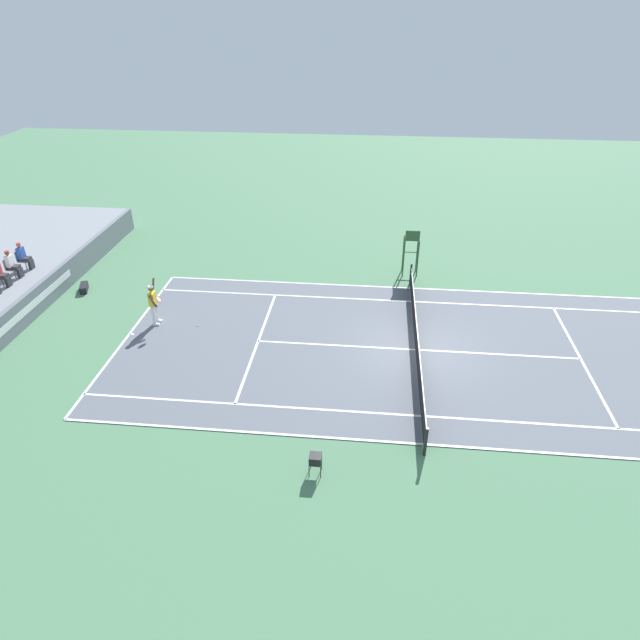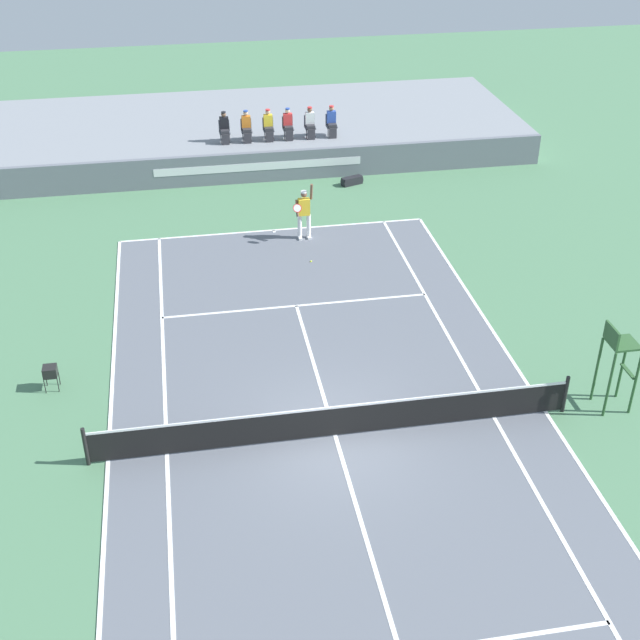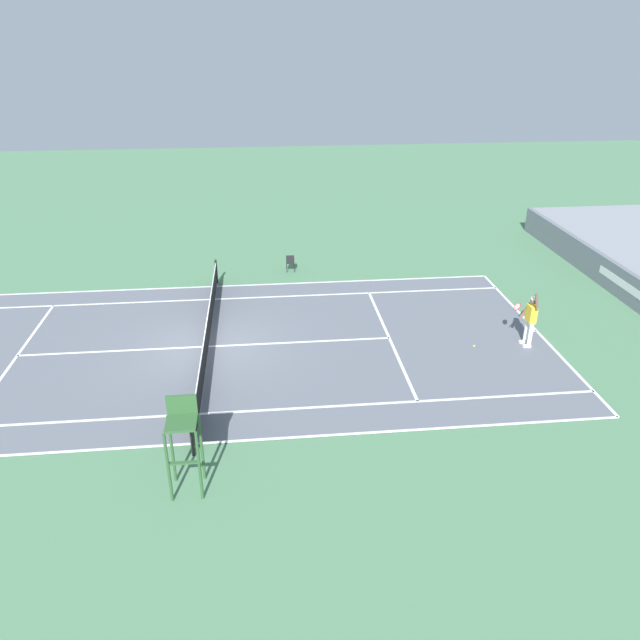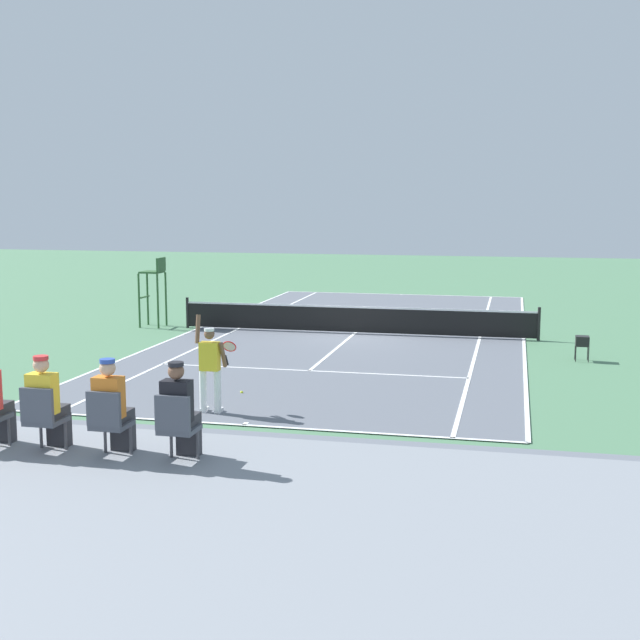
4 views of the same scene
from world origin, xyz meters
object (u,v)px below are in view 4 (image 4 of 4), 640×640
Objects in this scene: tennis_ball at (242,392)px; umpire_chair at (154,283)px; spectator_seated_1 at (112,409)px; spectator_seated_0 at (180,413)px; ball_hopper at (582,341)px; tennis_player at (210,367)px; spectator_seated_2 at (46,405)px.

tennis_ball is 0.03× the size of umpire_chair.
spectator_seated_1 is 0.52× the size of umpire_chair.
spectator_seated_0 is 1.81× the size of ball_hopper.
umpire_chair is (8.36, -17.99, -0.31)m from spectator_seated_0.
umpire_chair reaches higher than tennis_ball.
spectator_seated_2 is at bearing 93.06° from tennis_player.
spectator_seated_1 is 16.24m from ball_hopper.
spectator_seated_2 is 8.97m from tennis_ball.
umpire_chair is at bearing -55.90° from tennis_ball.
spectator_seated_1 reaches higher than ball_hopper.
spectator_seated_1 reaches higher than umpire_chair.
umpire_chair is (6.18, -11.06, 0.56)m from tennis_player.
spectator_seated_2 reaches higher than tennis_player.
ball_hopper is at bearing -135.82° from tennis_player.
spectator_seated_2 reaches higher than umpire_chair.
umpire_chair is (7.46, -17.99, -0.31)m from spectator_seated_1.
tennis_player is 0.85× the size of umpire_chair.
tennis_player is 12.68m from umpire_chair.
spectator_seated_0 is 0.90m from spectator_seated_1.
ball_hopper is at bearing -143.21° from tennis_ball.
spectator_seated_0 is 0.52× the size of umpire_chair.
tennis_player is (1.28, -6.93, -0.87)m from spectator_seated_1.
tennis_ball is 0.10× the size of ball_hopper.
spectator_seated_2 reaches higher than tennis_ball.
ball_hopper is at bearing -114.59° from spectator_seated_1.
ball_hopper is (-7.96, -5.95, 0.54)m from tennis_ball.
tennis_player is at bearing 119.18° from umpire_chair.
spectator_seated_2 is at bearing 62.54° from ball_hopper.
umpire_chair is at bearing -60.82° from tennis_player.
spectator_seated_2 is at bearing 0.00° from spectator_seated_0.
spectator_seated_1 is at bearing 112.51° from umpire_chair.
tennis_ball is at bearing -76.41° from spectator_seated_0.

